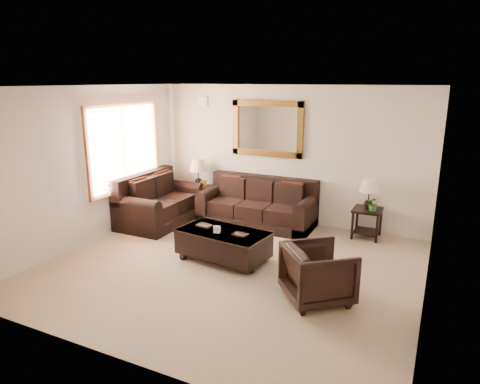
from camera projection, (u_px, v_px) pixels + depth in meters
The scene contains 11 objects.
room at pixel (229, 181), 6.24m from camera, with size 5.51×5.01×2.71m.
window at pixel (125, 147), 8.11m from camera, with size 0.07×1.96×1.66m.
mirror at pixel (267, 129), 8.44m from camera, with size 1.50×0.06×1.10m.
air_vent at pixel (202, 101), 8.95m from camera, with size 0.25×0.02×0.18m, color #999999.
sofa at pixel (258, 208), 8.47m from camera, with size 2.25×0.97×0.92m.
loveseat at pixel (158, 205), 8.57m from camera, with size 1.04×1.75×0.99m.
end_table_left at pixel (199, 178), 9.09m from camera, with size 0.53×0.53×1.18m.
end_table_right at pixel (369, 199), 7.63m from camera, with size 0.50×0.50×1.10m.
coffee_table at pixel (223, 242), 6.76m from camera, with size 1.51×0.94×0.60m.
armchair at pixel (318, 271), 5.49m from camera, with size 0.79×0.74×0.81m, color black.
potted_plant at pixel (374, 205), 7.52m from camera, with size 0.24×0.27×0.21m, color #2E5D20.
Camera 1 is at (2.78, -5.41, 2.79)m, focal length 32.00 mm.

